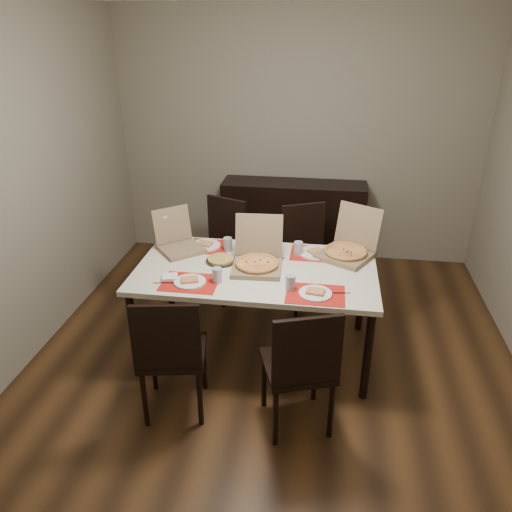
# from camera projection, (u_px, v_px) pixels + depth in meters

# --- Properties ---
(ground) EXTENTS (3.80, 4.00, 0.02)m
(ground) POSITION_uv_depth(u_px,v_px,m) (273.00, 358.00, 4.00)
(ground) COLOR #472C15
(ground) RESTS_ON ground
(room_walls) EXTENTS (3.84, 4.02, 2.62)m
(room_walls) POSITION_uv_depth(u_px,v_px,m) (284.00, 127.00, 3.63)
(room_walls) COLOR gray
(room_walls) RESTS_ON ground
(sideboard) EXTENTS (1.50, 0.40, 0.90)m
(sideboard) POSITION_uv_depth(u_px,v_px,m) (293.00, 223.00, 5.39)
(sideboard) COLOR black
(sideboard) RESTS_ON ground
(dining_table) EXTENTS (1.80, 1.00, 0.75)m
(dining_table) POSITION_uv_depth(u_px,v_px,m) (256.00, 276.00, 3.79)
(dining_table) COLOR beige
(dining_table) RESTS_ON ground
(chair_near_left) EXTENTS (0.49, 0.49, 0.93)m
(chair_near_left) POSITION_uv_depth(u_px,v_px,m) (171.00, 352.00, 3.21)
(chair_near_left) COLOR black
(chair_near_left) RESTS_ON ground
(chair_near_right) EXTENTS (0.53, 0.53, 0.93)m
(chair_near_right) POSITION_uv_depth(u_px,v_px,m) (301.00, 365.00, 3.08)
(chair_near_right) COLOR black
(chair_near_right) RESTS_ON ground
(chair_far_left) EXTENTS (0.54, 0.54, 0.93)m
(chair_far_left) POSITION_uv_depth(u_px,v_px,m) (221.00, 243.00, 4.75)
(chair_far_left) COLOR black
(chair_far_left) RESTS_ON ground
(chair_far_right) EXTENTS (0.56, 0.56, 0.93)m
(chair_far_right) POSITION_uv_depth(u_px,v_px,m) (307.00, 251.00, 4.59)
(chair_far_right) COLOR black
(chair_far_right) RESTS_ON ground
(setting_near_left) EXTENTS (0.48, 0.30, 0.11)m
(setting_near_left) POSITION_uv_depth(u_px,v_px,m) (195.00, 280.00, 3.55)
(setting_near_left) COLOR red
(setting_near_left) RESTS_ON dining_table
(setting_near_right) EXTENTS (0.45, 0.30, 0.11)m
(setting_near_right) POSITION_uv_depth(u_px,v_px,m) (308.00, 290.00, 3.40)
(setting_near_right) COLOR red
(setting_near_right) RESTS_ON dining_table
(setting_far_left) EXTENTS (0.50, 0.30, 0.11)m
(setting_far_left) POSITION_uv_depth(u_px,v_px,m) (209.00, 245.00, 4.09)
(setting_far_left) COLOR red
(setting_far_left) RESTS_ON dining_table
(setting_far_right) EXTENTS (0.48, 0.30, 0.11)m
(setting_far_right) POSITION_uv_depth(u_px,v_px,m) (311.00, 252.00, 3.97)
(setting_far_right) COLOR red
(setting_far_right) RESTS_ON dining_table
(napkin_loose) EXTENTS (0.16, 0.16, 0.02)m
(napkin_loose) POSITION_uv_depth(u_px,v_px,m) (270.00, 271.00, 3.69)
(napkin_loose) COLOR white
(napkin_loose) RESTS_ON dining_table
(pizza_box_center) EXTENTS (0.38, 0.42, 0.36)m
(pizza_box_center) POSITION_uv_depth(u_px,v_px,m) (257.00, 261.00, 3.74)
(pizza_box_center) COLOR #7A6346
(pizza_box_center) RESTS_ON dining_table
(pizza_box_right) EXTENTS (0.53, 0.54, 0.37)m
(pizza_box_right) POSITION_uv_depth(u_px,v_px,m) (348.00, 249.00, 3.92)
(pizza_box_right) COLOR #7A6346
(pizza_box_right) RESTS_ON dining_table
(pizza_box_left) EXTENTS (0.47, 0.47, 0.32)m
(pizza_box_left) POSITION_uv_depth(u_px,v_px,m) (179.00, 243.00, 4.04)
(pizza_box_left) COLOR #7A6346
(pizza_box_left) RESTS_ON dining_table
(faina_plate) EXTENTS (0.23, 0.23, 0.03)m
(faina_plate) POSITION_uv_depth(u_px,v_px,m) (221.00, 260.00, 3.85)
(faina_plate) COLOR black
(faina_plate) RESTS_ON dining_table
(dip_bowl) EXTENTS (0.15, 0.15, 0.03)m
(dip_bowl) POSITION_uv_depth(u_px,v_px,m) (277.00, 256.00, 3.92)
(dip_bowl) COLOR white
(dip_bowl) RESTS_ON dining_table
(soda_bottle) EXTENTS (0.10, 0.10, 0.31)m
(soda_bottle) POSITION_uv_depth(u_px,v_px,m) (164.00, 229.00, 4.12)
(soda_bottle) COLOR silver
(soda_bottle) RESTS_ON dining_table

